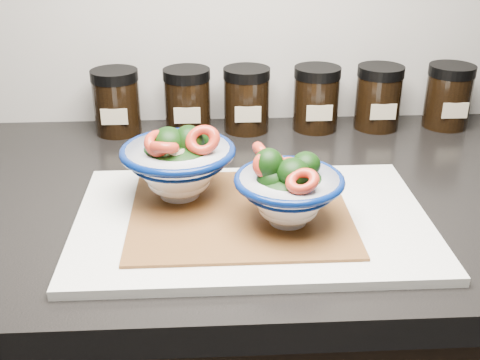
{
  "coord_description": "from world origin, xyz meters",
  "views": [
    {
      "loc": [
        -0.19,
        0.68,
        1.29
      ],
      "look_at": [
        -0.16,
        1.36,
        0.96
      ],
      "focal_mm": 45.0,
      "sensor_mm": 36.0,
      "label": 1
    }
  ],
  "objects": [
    {
      "name": "spice_jar_a",
      "position": [
        -0.36,
        1.69,
        0.96
      ],
      "size": [
        0.08,
        0.08,
        0.11
      ],
      "color": "black",
      "rests_on": "countertop"
    },
    {
      "name": "spice_jar_b",
      "position": [
        -0.23,
        1.69,
        0.96
      ],
      "size": [
        0.08,
        0.08,
        0.11
      ],
      "color": "black",
      "rests_on": "countertop"
    },
    {
      "name": "spice_jar_f",
      "position": [
        0.23,
        1.69,
        0.96
      ],
      "size": [
        0.08,
        0.08,
        0.11
      ],
      "color": "black",
      "rests_on": "countertop"
    },
    {
      "name": "spice_jar_d",
      "position": [
        -0.0,
        1.69,
        0.96
      ],
      "size": [
        0.08,
        0.08,
        0.11
      ],
      "color": "black",
      "rests_on": "countertop"
    },
    {
      "name": "cutting_board",
      "position": [
        -0.14,
        1.35,
        0.91
      ],
      "size": [
        0.45,
        0.3,
        0.01
      ],
      "primitive_type": "cube",
      "color": "silver",
      "rests_on": "countertop"
    },
    {
      "name": "bowl_left",
      "position": [
        -0.24,
        1.41,
        0.96
      ],
      "size": [
        0.15,
        0.15,
        0.11
      ],
      "rotation": [
        0.0,
        0.0,
        -0.2
      ],
      "color": "white",
      "rests_on": "bamboo_mat"
    },
    {
      "name": "spice_jar_e",
      "position": [
        0.11,
        1.69,
        0.96
      ],
      "size": [
        0.08,
        0.08,
        0.11
      ],
      "color": "black",
      "rests_on": "countertop"
    },
    {
      "name": "countertop",
      "position": [
        0.0,
        1.45,
        0.88
      ],
      "size": [
        3.5,
        0.6,
        0.04
      ],
      "primitive_type": "cube",
      "color": "black",
      "rests_on": "cabinet"
    },
    {
      "name": "bowl_right",
      "position": [
        -0.1,
        1.33,
        0.96
      ],
      "size": [
        0.14,
        0.14,
        0.1
      ],
      "rotation": [
        0.0,
        0.0,
        0.09
      ],
      "color": "white",
      "rests_on": "bamboo_mat"
    },
    {
      "name": "spice_jar_c",
      "position": [
        -0.13,
        1.69,
        0.96
      ],
      "size": [
        0.08,
        0.08,
        0.11
      ],
      "color": "black",
      "rests_on": "countertop"
    },
    {
      "name": "bamboo_mat",
      "position": [
        -0.16,
        1.36,
        0.91
      ],
      "size": [
        0.28,
        0.24,
        0.0
      ],
      "primitive_type": "cube",
      "color": "brown",
      "rests_on": "cutting_board"
    }
  ]
}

